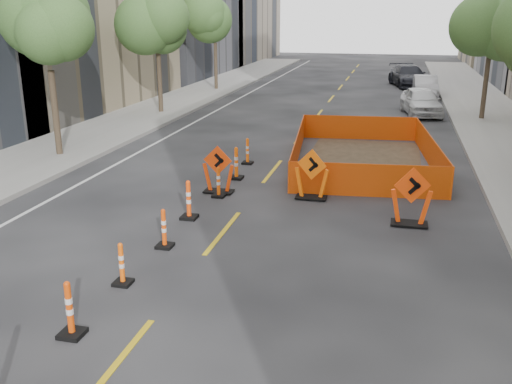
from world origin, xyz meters
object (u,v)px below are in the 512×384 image
(channelizer_2, at_px, (69,309))
(channelizer_7, at_px, (236,163))
(channelizer_4, at_px, (164,228))
(channelizer_8, at_px, (247,151))
(channelizer_6, at_px, (218,182))
(parked_car_near, at_px, (421,101))
(chevron_sign_center, at_px, (312,174))
(parked_car_far, at_px, (408,76))
(channelizer_5, at_px, (189,200))
(chevron_sign_left, at_px, (218,169))
(chevron_sign_right, at_px, (411,197))
(channelizer_3, at_px, (122,264))
(parked_car_mid, at_px, (425,86))

(channelizer_2, distance_m, channelizer_7, 10.06)
(channelizer_4, height_order, channelizer_8, channelizer_4)
(channelizer_6, bearing_deg, parked_car_near, 68.70)
(chevron_sign_center, distance_m, parked_car_far, 28.60)
(chevron_sign_center, bearing_deg, channelizer_8, 145.61)
(channelizer_5, height_order, parked_car_far, parked_car_far)
(channelizer_2, height_order, channelizer_6, channelizer_2)
(chevron_sign_left, relative_size, chevron_sign_right, 0.95)
(channelizer_7, bearing_deg, channelizer_4, -90.86)
(parked_car_near, bearing_deg, channelizer_3, -116.02)
(channelizer_6, relative_size, channelizer_7, 0.87)
(channelizer_3, relative_size, channelizer_8, 0.95)
(channelizer_8, bearing_deg, chevron_sign_right, -41.82)
(channelizer_6, distance_m, chevron_sign_center, 2.81)
(channelizer_2, height_order, channelizer_8, channelizer_2)
(channelizer_5, distance_m, chevron_sign_right, 5.88)
(channelizer_3, bearing_deg, chevron_sign_right, 40.39)
(chevron_sign_center, bearing_deg, channelizer_6, -153.82)
(parked_car_near, bearing_deg, channelizer_8, -127.51)
(channelizer_3, xyz_separation_m, parked_car_mid, (7.05, 29.57, 0.23))
(channelizer_8, bearing_deg, parked_car_near, 62.16)
(chevron_sign_right, xyz_separation_m, parked_car_near, (0.78, 17.48, -0.05))
(channelizer_5, relative_size, channelizer_7, 0.99)
(channelizer_3, relative_size, channelizer_5, 0.85)
(chevron_sign_right, bearing_deg, parked_car_mid, 72.75)
(chevron_sign_right, height_order, parked_car_mid, chevron_sign_right)
(channelizer_4, xyz_separation_m, channelizer_5, (-0.12, 2.01, 0.06))
(channelizer_3, xyz_separation_m, channelizer_5, (-0.02, 4.02, 0.08))
(chevron_sign_center, bearing_deg, parked_car_near, 93.51)
(channelizer_2, bearing_deg, channelizer_3, 90.90)
(channelizer_5, bearing_deg, parked_car_far, 78.93)
(channelizer_4, bearing_deg, chevron_sign_right, 27.10)
(channelizer_5, xyz_separation_m, chevron_sign_left, (0.09, 2.42, 0.21))
(channelizer_3, bearing_deg, chevron_sign_left, 89.43)
(channelizer_7, bearing_deg, parked_car_mid, 72.31)
(channelizer_4, bearing_deg, chevron_sign_left, 90.41)
(channelizer_5, xyz_separation_m, chevron_sign_right, (5.81, 0.90, 0.25))
(channelizer_3, distance_m, channelizer_4, 2.01)
(channelizer_5, relative_size, chevron_sign_left, 0.72)
(channelizer_5, xyz_separation_m, parked_car_far, (6.05, 30.92, 0.24))
(channelizer_8, distance_m, parked_car_mid, 20.73)
(channelizer_3, height_order, chevron_sign_center, chevron_sign_center)
(channelizer_7, xyz_separation_m, chevron_sign_right, (5.60, -3.12, 0.24))
(channelizer_2, distance_m, channelizer_5, 6.03)
(channelizer_3, bearing_deg, channelizer_8, 89.71)
(channelizer_5, relative_size, parked_car_mid, 0.26)
(channelizer_4, distance_m, parked_car_mid, 28.42)
(channelizer_8, height_order, parked_car_near, parked_car_near)
(parked_car_mid, bearing_deg, chevron_sign_right, -94.59)
(parked_car_near, bearing_deg, channelizer_4, -117.29)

